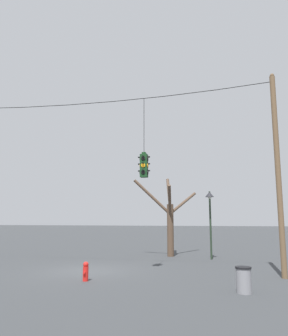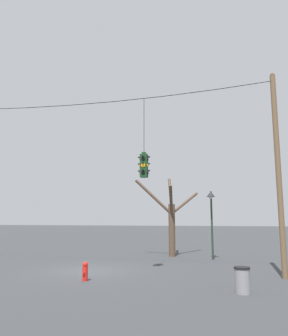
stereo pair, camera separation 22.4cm
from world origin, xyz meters
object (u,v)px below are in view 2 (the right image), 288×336
object	(u,v)px
street_lamp	(211,206)
bare_tree	(171,217)
fire_hydrant	(85,271)
trash_bin	(242,280)
traffic_light_near_right_pole	(144,165)
utility_pole_right	(278,171)

from	to	relation	value
street_lamp	bare_tree	bearing A→B (deg)	149.76
fire_hydrant	trash_bin	bearing A→B (deg)	-8.64
traffic_light_near_right_pole	bare_tree	distance (m)	7.53
traffic_light_near_right_pole	trash_bin	distance (m)	6.94
street_lamp	bare_tree	size ratio (longest dim) A/B	0.78
traffic_light_near_right_pole	trash_bin	bearing A→B (deg)	-37.90
utility_pole_right	fire_hydrant	world-z (taller)	utility_pole_right
bare_tree	street_lamp	bearing A→B (deg)	-30.24
fire_hydrant	trash_bin	world-z (taller)	trash_bin
utility_pole_right	traffic_light_near_right_pole	xyz separation A→B (m)	(-6.01, 0.00, 0.49)
utility_pole_right	fire_hydrant	size ratio (longest dim) A/B	12.04
bare_tree	trash_bin	bearing A→B (deg)	-69.46
trash_bin	traffic_light_near_right_pole	bearing A→B (deg)	142.10
traffic_light_near_right_pole	bare_tree	bearing A→B (deg)	87.99
utility_pole_right	trash_bin	size ratio (longest dim) A/B	10.51
traffic_light_near_right_pole	trash_bin	size ratio (longest dim) A/B	4.56
utility_pole_right	trash_bin	world-z (taller)	utility_pole_right
bare_tree	trash_bin	size ratio (longest dim) A/B	6.18
street_lamp	fire_hydrant	bearing A→B (deg)	-121.83
fire_hydrant	street_lamp	bearing A→B (deg)	58.17
fire_hydrant	utility_pole_right	bearing A→B (deg)	16.15
bare_tree	fire_hydrant	distance (m)	9.90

